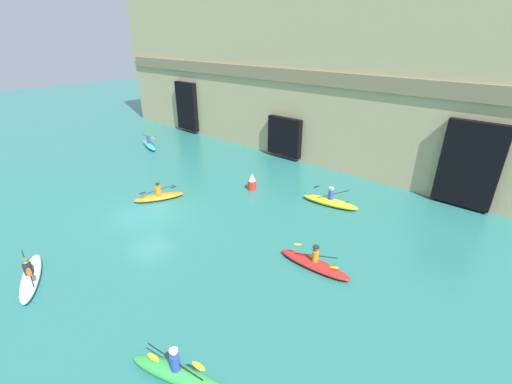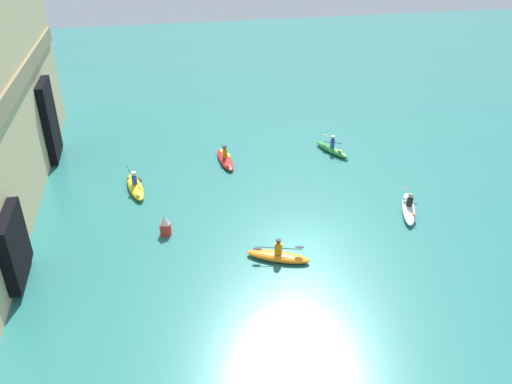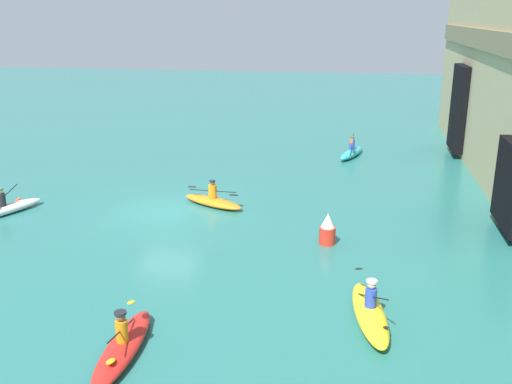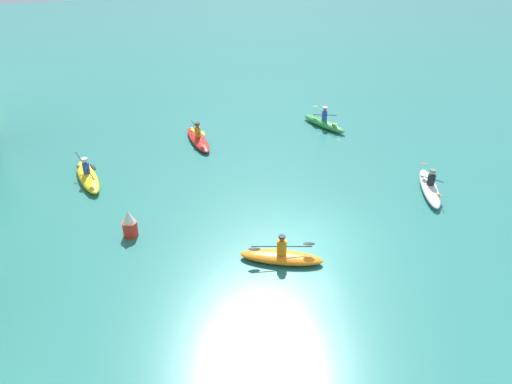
{
  "view_description": "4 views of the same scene",
  "coord_description": "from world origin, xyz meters",
  "px_view_note": "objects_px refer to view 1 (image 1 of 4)",
  "views": [
    {
      "loc": [
        16.49,
        -8.9,
        9.7
      ],
      "look_at": [
        4.52,
        4.71,
        1.21
      ],
      "focal_mm": 24.0,
      "sensor_mm": 36.0,
      "label": 1
    },
    {
      "loc": [
        -19.64,
        7.11,
        14.45
      ],
      "look_at": [
        1.97,
        2.1,
        2.1
      ],
      "focal_mm": 35.0,
      "sensor_mm": 36.0,
      "label": 2
    },
    {
      "loc": [
        21.44,
        7.6,
        7.9
      ],
      "look_at": [
        4.09,
        4.52,
        2.37
      ],
      "focal_mm": 40.0,
      "sensor_mm": 36.0,
      "label": 3
    },
    {
      "loc": [
        -14.63,
        7.2,
        11.48
      ],
      "look_at": [
        2.79,
        1.42,
        0.75
      ],
      "focal_mm": 35.0,
      "sensor_mm": 36.0,
      "label": 4
    }
  ],
  "objects_px": {
    "kayak_green": "(177,372)",
    "marker_buoy": "(252,182)",
    "kayak_orange": "(159,196)",
    "kayak_yellow": "(330,202)",
    "kayak_red": "(315,264)",
    "kayak_white": "(31,276)",
    "kayak_cyan": "(150,145)"
  },
  "relations": [
    {
      "from": "kayak_green",
      "to": "marker_buoy",
      "type": "distance_m",
      "value": 14.19
    },
    {
      "from": "kayak_orange",
      "to": "kayak_yellow",
      "type": "distance_m",
      "value": 10.78
    },
    {
      "from": "kayak_red",
      "to": "kayak_yellow",
      "type": "distance_m",
      "value": 6.48
    },
    {
      "from": "kayak_white",
      "to": "kayak_orange",
      "type": "bearing_deg",
      "value": 132.8
    },
    {
      "from": "kayak_green",
      "to": "kayak_cyan",
      "type": "bearing_deg",
      "value": -51.22
    },
    {
      "from": "kayak_orange",
      "to": "kayak_cyan",
      "type": "height_order",
      "value": "kayak_cyan"
    },
    {
      "from": "kayak_red",
      "to": "kayak_white",
      "type": "distance_m",
      "value": 12.33
    },
    {
      "from": "kayak_green",
      "to": "kayak_red",
      "type": "bearing_deg",
      "value": -111.66
    },
    {
      "from": "kayak_red",
      "to": "kayak_white",
      "type": "height_order",
      "value": "kayak_red"
    },
    {
      "from": "kayak_yellow",
      "to": "kayak_white",
      "type": "bearing_deg",
      "value": -121.16
    },
    {
      "from": "kayak_red",
      "to": "kayak_white",
      "type": "xyz_separation_m",
      "value": [
        -8.62,
        -8.81,
        0.02
      ]
    },
    {
      "from": "kayak_cyan",
      "to": "marker_buoy",
      "type": "relative_size",
      "value": 2.87
    },
    {
      "from": "kayak_yellow",
      "to": "kayak_white",
      "type": "xyz_separation_m",
      "value": [
        -5.98,
        -14.72,
        -0.01
      ]
    },
    {
      "from": "kayak_cyan",
      "to": "kayak_green",
      "type": "relative_size",
      "value": 1.02
    },
    {
      "from": "kayak_red",
      "to": "kayak_yellow",
      "type": "bearing_deg",
      "value": -68.55
    },
    {
      "from": "kayak_yellow",
      "to": "marker_buoy",
      "type": "bearing_deg",
      "value": -173.59
    },
    {
      "from": "kayak_cyan",
      "to": "marker_buoy",
      "type": "xyz_separation_m",
      "value": [
        13.33,
        -0.65,
        0.28
      ]
    },
    {
      "from": "kayak_green",
      "to": "marker_buoy",
      "type": "bearing_deg",
      "value": -77.65
    },
    {
      "from": "kayak_orange",
      "to": "kayak_green",
      "type": "bearing_deg",
      "value": 84.63
    },
    {
      "from": "kayak_red",
      "to": "marker_buoy",
      "type": "xyz_separation_m",
      "value": [
        -7.83,
        4.48,
        0.31
      ]
    },
    {
      "from": "kayak_yellow",
      "to": "kayak_white",
      "type": "height_order",
      "value": "kayak_yellow"
    },
    {
      "from": "kayak_orange",
      "to": "kayak_red",
      "type": "distance_m",
      "value": 11.25
    },
    {
      "from": "kayak_yellow",
      "to": "kayak_orange",
      "type": "bearing_deg",
      "value": -151.9
    },
    {
      "from": "kayak_cyan",
      "to": "kayak_white",
      "type": "distance_m",
      "value": 18.74
    },
    {
      "from": "kayak_green",
      "to": "marker_buoy",
      "type": "relative_size",
      "value": 2.83
    },
    {
      "from": "kayak_red",
      "to": "kayak_green",
      "type": "distance_m",
      "value": 7.49
    },
    {
      "from": "kayak_cyan",
      "to": "kayak_green",
      "type": "distance_m",
      "value": 24.46
    },
    {
      "from": "marker_buoy",
      "to": "kayak_orange",
      "type": "bearing_deg",
      "value": -123.89
    },
    {
      "from": "kayak_cyan",
      "to": "kayak_yellow",
      "type": "xyz_separation_m",
      "value": [
        18.51,
        0.79,
        -0.01
      ]
    },
    {
      "from": "kayak_yellow",
      "to": "kayak_cyan",
      "type": "bearing_deg",
      "value": 173.38
    },
    {
      "from": "kayak_cyan",
      "to": "marker_buoy",
      "type": "height_order",
      "value": "kayak_cyan"
    },
    {
      "from": "kayak_red",
      "to": "kayak_green",
      "type": "height_order",
      "value": "kayak_green"
    }
  ]
}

